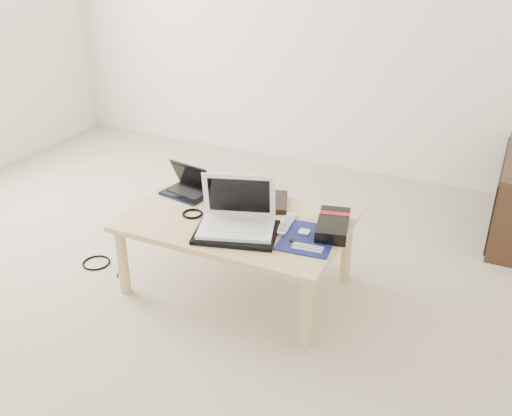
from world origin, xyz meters
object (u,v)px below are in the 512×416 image
at_px(netbook, 188,187).
at_px(gpu_box, 333,225).
at_px(coffee_table, 236,227).
at_px(white_laptop, 237,216).

relative_size(netbook, gpu_box, 0.89).
distance_m(coffee_table, white_laptop, 0.16).
relative_size(coffee_table, white_laptop, 2.66).
bearing_deg(white_laptop, coffee_table, 121.68).
bearing_deg(gpu_box, coffee_table, -169.12).
xyz_separation_m(coffee_table, gpu_box, (0.48, 0.09, 0.08)).
bearing_deg(coffee_table, gpu_box, 10.88).
distance_m(white_laptop, gpu_box, 0.46).
bearing_deg(netbook, coffee_table, -22.61).
height_order(netbook, gpu_box, netbook).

